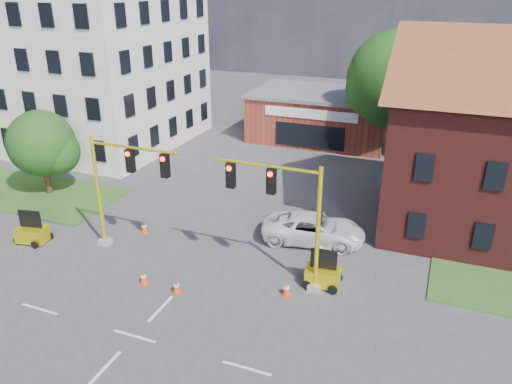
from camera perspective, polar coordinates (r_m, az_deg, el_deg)
ground at (r=21.96m, az=-13.69°, el=-15.72°), size 120.00×120.00×0.00m
office_block at (r=47.03m, az=-20.34°, el=17.87°), size 18.40×15.40×20.60m
brick_shop at (r=46.26m, az=7.56°, el=8.71°), size 12.40×8.40×4.30m
tree_large at (r=41.49m, az=16.24°, el=11.85°), size 8.11×7.72×10.18m
tree_nw_front at (r=35.85m, az=-22.96°, el=4.92°), size 4.59×4.38×5.79m
signal_mast_west at (r=26.50m, az=-14.98°, el=1.03°), size 5.30×0.60×6.20m
signal_mast_east at (r=22.70m, az=3.16°, el=-1.98°), size 5.30×0.60×6.20m
trailer_west at (r=30.44m, az=-24.17°, el=-4.26°), size 1.80×1.38×1.84m
trailer_east at (r=24.30m, az=7.66°, el=-9.34°), size 1.71×1.22×1.84m
cone_a at (r=24.89m, az=-12.72°, el=-9.55°), size 0.40×0.40×0.70m
cone_b at (r=29.58m, az=-12.64°, el=-3.98°), size 0.40×0.40×0.70m
cone_c at (r=23.95m, az=-9.08°, el=-10.66°), size 0.40×0.40×0.70m
cone_d at (r=23.56m, az=3.50°, el=-11.00°), size 0.40×0.40×0.70m
pickup_white at (r=27.94m, az=6.61°, el=-4.19°), size 6.01×3.48×1.57m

